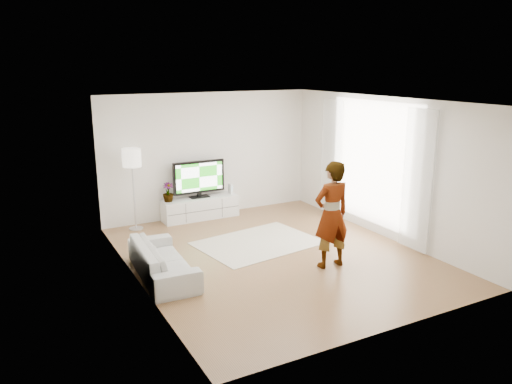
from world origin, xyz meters
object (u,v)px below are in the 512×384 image
media_console (200,208)px  player (332,215)px  rug (258,243)px  television (199,178)px  floor_lamp (132,161)px  sofa (163,260)px

media_console → player: size_ratio=0.94×
media_console → rug: size_ratio=0.77×
television → rug: (0.39, -2.08, -0.93)m
player → floor_lamp: size_ratio=1.07×
rug → floor_lamp: floor_lamp is taller
media_console → rug: 2.10m
player → sofa: bearing=-19.0°
sofa → floor_lamp: (0.24, 2.62, 1.18)m
media_console → player: (0.93, -3.65, 0.69)m
floor_lamp → player: bearing=-55.9°
sofa → media_console: bearing=-29.8°
television → floor_lamp: size_ratio=0.69×
television → sofa: size_ratio=0.62×
television → floor_lamp: (-1.50, -0.09, 0.52)m
sofa → floor_lamp: floor_lamp is taller
sofa → television: bearing=-29.5°
media_console → player: bearing=-75.7°
rug → player: bearing=-71.1°
player → media_console: bearing=-74.8°
rug → player: (0.55, -1.60, 0.93)m
media_console → floor_lamp: 1.93m
player → sofa: player is taller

